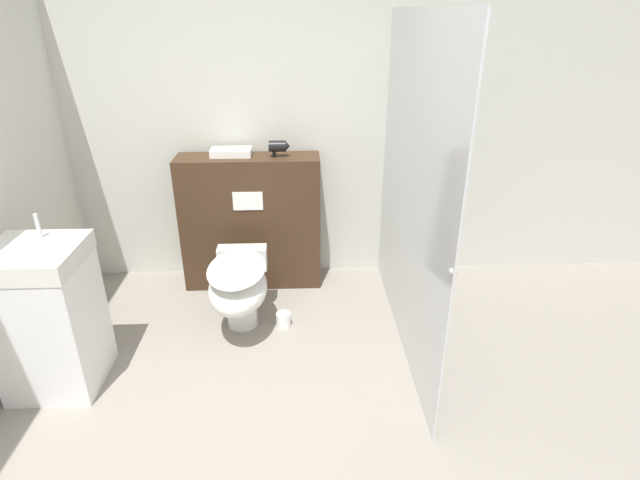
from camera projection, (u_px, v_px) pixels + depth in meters
name	position (u px, v px, depth m)	size (l,w,h in m)	color
wall_back	(270.00, 123.00, 3.81)	(8.00, 0.06, 2.50)	silver
partition_panel	(251.00, 222.00, 3.91)	(1.07, 0.31, 1.05)	#3D2819
shower_glass	(410.00, 193.00, 3.03)	(0.04, 1.92, 2.05)	silver
toilet	(239.00, 287.00, 3.36)	(0.39, 0.69, 0.52)	white
sink_vanity	(49.00, 318.00, 2.84)	(0.49, 0.48, 1.03)	white
hair_drier	(279.00, 146.00, 3.65)	(0.16, 0.08, 0.12)	black
folded_towel	(231.00, 152.00, 3.70)	(0.30, 0.16, 0.06)	white
spare_toilet_roll	(283.00, 320.00, 3.52)	(0.10, 0.10, 0.10)	white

